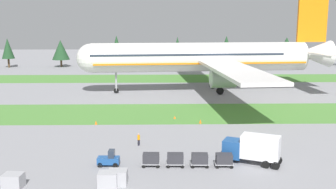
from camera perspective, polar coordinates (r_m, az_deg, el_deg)
The scene contains 17 objects.
grass_strip_near at distance 74.87m, azimuth -4.19°, elevation -2.69°, with size 320.00×16.44×0.01m, color #4C8438.
grass_strip_far at distance 118.96m, azimuth -3.08°, elevation 2.30°, with size 320.00×16.44×0.01m, color #4C8438.
airliner at distance 96.40m, azimuth 5.55°, elevation 5.36°, with size 61.53×76.00×23.53m.
baggage_tug at distance 48.84m, azimuth -8.41°, elevation -9.12°, with size 2.65×1.40×1.97m.
cargo_dolly_lead at distance 48.26m, azimuth -2.44°, elevation -9.13°, with size 2.25×1.58×1.55m.
cargo_dolly_second at distance 48.18m, azimuth 1.05°, elevation -9.16°, with size 2.25×1.58×1.55m.
cargo_dolly_third at distance 48.27m, azimuth 4.54°, elevation -9.15°, with size 2.25×1.58×1.55m.
cargo_dolly_fourth at distance 48.54m, azimuth 8.00°, elevation -9.11°, with size 2.25×1.58×1.55m.
catering_truck at distance 49.84m, azimuth 11.99°, elevation -7.45°, with size 7.28×4.98×3.58m.
ground_crew_marshaller at distance 55.88m, azimuth -4.20°, elevation -6.33°, with size 0.36×0.51×1.74m.
uld_container_0 at distance 45.43m, azimuth -21.20°, elevation -11.39°, with size 2.00×1.60×1.51m, color #A3A3A8.
uld_container_1 at distance 43.10m, azimuth -8.57°, elevation -11.89°, with size 2.00×1.60×1.61m, color #A3A3A8.
uld_container_2 at distance 43.48m, azimuth -7.19°, elevation -11.65°, with size 2.00×1.60×1.61m, color #A3A3A8.
taxiway_marker_0 at distance 70.67m, azimuth 0.96°, elevation -3.26°, with size 0.44×0.44×0.50m, color orange.
taxiway_marker_1 at distance 67.73m, azimuth 4.64°, elevation -3.84°, with size 0.44×0.44×0.67m, color orange.
taxiway_marker_2 at distance 67.90m, azimuth -10.24°, elevation -3.95°, with size 0.44×0.44×0.66m, color orange.
distant_tree_line at distance 149.33m, azimuth -1.21°, elevation 6.63°, with size 191.25×11.48×11.48m.
Camera 1 is at (3.96, -35.40, 17.24)m, focal length 42.74 mm.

